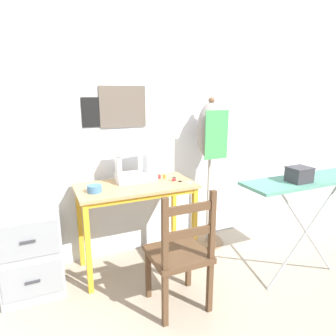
# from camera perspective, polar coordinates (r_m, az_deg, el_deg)

# --- Properties ---
(ground_plane) EXTENTS (14.00, 14.00, 0.00)m
(ground_plane) POSITION_cam_1_polar(r_m,az_deg,el_deg) (2.65, -3.92, -20.59)
(ground_plane) COLOR tan
(wall_back) EXTENTS (10.00, 0.07, 2.55)m
(wall_back) POSITION_cam_1_polar(r_m,az_deg,el_deg) (2.73, -8.50, 9.05)
(wall_back) COLOR silver
(wall_back) RESTS_ON ground_plane
(sewing_table) EXTENTS (0.99, 0.50, 0.76)m
(sewing_table) POSITION_cam_1_polar(r_m,az_deg,el_deg) (2.56, -6.00, -5.64)
(sewing_table) COLOR tan
(sewing_table) RESTS_ON ground_plane
(sewing_machine) EXTENTS (0.36, 0.16, 0.34)m
(sewing_machine) POSITION_cam_1_polar(r_m,az_deg,el_deg) (2.59, -5.67, 0.67)
(sewing_machine) COLOR white
(sewing_machine) RESTS_ON sewing_table
(fabric_bowl) EXTENTS (0.11, 0.11, 0.06)m
(fabric_bowl) POSITION_cam_1_polar(r_m,az_deg,el_deg) (2.39, -13.84, -3.82)
(fabric_bowl) COLOR teal
(fabric_bowl) RESTS_ON sewing_table
(scissors) EXTENTS (0.11, 0.11, 0.01)m
(scissors) POSITION_cam_1_polar(r_m,az_deg,el_deg) (2.59, 2.88, -2.62)
(scissors) COLOR silver
(scissors) RESTS_ON sewing_table
(thread_spool_near_machine) EXTENTS (0.03, 0.03, 0.04)m
(thread_spool_near_machine) POSITION_cam_1_polar(r_m,az_deg,el_deg) (2.67, -1.63, -1.64)
(thread_spool_near_machine) COLOR red
(thread_spool_near_machine) RESTS_ON sewing_table
(thread_spool_mid_table) EXTENTS (0.03, 0.03, 0.04)m
(thread_spool_mid_table) POSITION_cam_1_polar(r_m,az_deg,el_deg) (2.68, -0.67, -1.59)
(thread_spool_mid_table) COLOR orange
(thread_spool_mid_table) RESTS_ON sewing_table
(thread_spool_far_edge) EXTENTS (0.04, 0.04, 0.04)m
(thread_spool_far_edge) POSITION_cam_1_polar(r_m,az_deg,el_deg) (2.61, 1.19, -2.15)
(thread_spool_far_edge) COLOR red
(thread_spool_far_edge) RESTS_ON sewing_table
(wooden_chair) EXTENTS (0.40, 0.38, 0.90)m
(wooden_chair) POSITION_cam_1_polar(r_m,az_deg,el_deg) (2.17, 2.32, -16.11)
(wooden_chair) COLOR #513823
(wooden_chair) RESTS_ON ground_plane
(filing_cabinet) EXTENTS (0.44, 0.49, 0.71)m
(filing_cabinet) POSITION_cam_1_polar(r_m,az_deg,el_deg) (2.61, -24.72, -13.44)
(filing_cabinet) COLOR #93999E
(filing_cabinet) RESTS_ON ground_plane
(dress_form) EXTENTS (0.32, 0.32, 1.47)m
(dress_form) POSITION_cam_1_polar(r_m,az_deg,el_deg) (2.88, 8.05, 4.82)
(dress_form) COLOR #846647
(dress_form) RESTS_ON ground_plane
(ironing_board) EXTENTS (1.18, 0.31, 0.89)m
(ironing_board) POSITION_cam_1_polar(r_m,az_deg,el_deg) (2.56, 25.75, -2.84)
(ironing_board) COLOR #518E7A
(ironing_board) RESTS_ON ground_plane
(storage_box) EXTENTS (0.16, 0.14, 0.11)m
(storage_box) POSITION_cam_1_polar(r_m,az_deg,el_deg) (2.37, 23.70, -1.13)
(storage_box) COLOR #333338
(storage_box) RESTS_ON ironing_board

